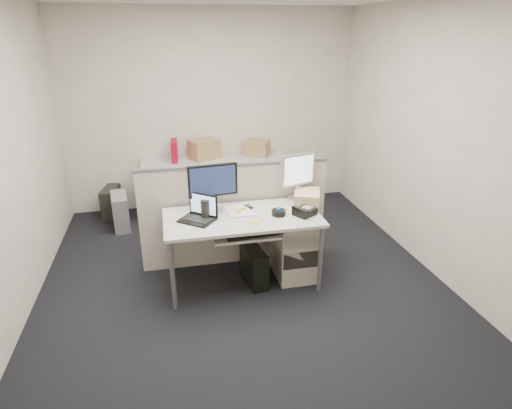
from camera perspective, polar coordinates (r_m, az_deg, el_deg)
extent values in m
cube|color=black|center=(4.47, -1.74, -10.22)|extent=(4.00, 4.50, 0.01)
cube|color=#B3AE9C|center=(6.09, -5.96, 12.24)|extent=(4.00, 0.02, 2.70)
cube|color=#B3AE9C|center=(1.92, 10.75, -11.01)|extent=(4.00, 0.02, 2.70)
cube|color=#B3AE9C|center=(4.07, -30.91, 4.23)|extent=(0.02, 4.50, 2.70)
cube|color=#B3AE9C|center=(4.69, 23.02, 7.65)|extent=(0.02, 4.50, 2.70)
cube|color=#BAB6AE|center=(4.13, -1.85, -1.74)|extent=(1.50, 0.75, 0.03)
cylinder|color=slate|center=(3.95, -11.04, -9.32)|extent=(0.04, 0.04, 0.70)
cylinder|color=slate|center=(4.52, -11.36, -5.09)|extent=(0.04, 0.04, 0.70)
cylinder|color=slate|center=(4.19, 8.59, -7.23)|extent=(0.04, 0.04, 0.70)
cylinder|color=slate|center=(4.73, 5.84, -3.48)|extent=(0.04, 0.04, 0.70)
cube|color=#BAB6AE|center=(4.01, -1.36, -4.01)|extent=(0.62, 0.32, 0.02)
cube|color=#ADA091|center=(4.46, 5.07, -5.45)|extent=(0.40, 0.55, 0.65)
cube|color=#B1A692|center=(4.59, -2.86, -1.43)|extent=(2.00, 0.06, 1.10)
cube|color=#ADA091|center=(6.03, -5.22, 2.43)|extent=(2.00, 0.60, 0.72)
cube|color=black|center=(4.16, -5.74, 2.17)|extent=(0.50, 0.24, 0.48)
cube|color=#B7B7BC|center=(4.48, 5.56, 3.63)|extent=(0.44, 0.30, 0.48)
cube|color=black|center=(4.01, -7.92, -0.66)|extent=(0.39, 0.38, 0.23)
cylinder|color=black|center=(4.14, 3.04, -1.07)|extent=(0.17, 0.17, 0.05)
cube|color=black|center=(4.16, 6.53, -0.96)|extent=(0.26, 0.24, 0.06)
cube|color=silver|center=(4.22, -2.36, -0.85)|extent=(0.25, 0.31, 0.01)
cube|color=yellow|center=(3.97, -0.15, -2.39)|extent=(0.08, 0.08, 0.01)
cylinder|color=black|center=(4.06, -6.78, -0.75)|extent=(0.11, 0.11, 0.17)
ellipsoid|color=yellow|center=(4.20, -2.11, -0.77)|extent=(0.16, 0.15, 0.04)
cube|color=black|center=(4.32, -1.05, -0.31)|extent=(0.09, 0.12, 0.01)
cube|color=#D6AF7D|center=(4.45, 6.80, 0.99)|extent=(0.35, 0.39, 0.12)
cube|color=black|center=(3.97, -0.63, -3.88)|extent=(0.50, 0.21, 0.03)
cube|color=black|center=(4.34, -0.28, -8.23)|extent=(0.22, 0.43, 0.38)
cube|color=black|center=(6.19, -18.72, 0.29)|extent=(0.25, 0.46, 0.41)
cube|color=#B7B7BC|center=(5.80, -17.61, -0.86)|extent=(0.25, 0.50, 0.45)
cube|color=tan|center=(5.98, -6.91, 7.23)|extent=(0.46, 0.42, 0.28)
cube|color=tan|center=(6.10, 0.11, 7.48)|extent=(0.42, 0.39, 0.24)
cube|color=maroon|center=(5.94, -10.83, 6.98)|extent=(0.10, 0.33, 0.30)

